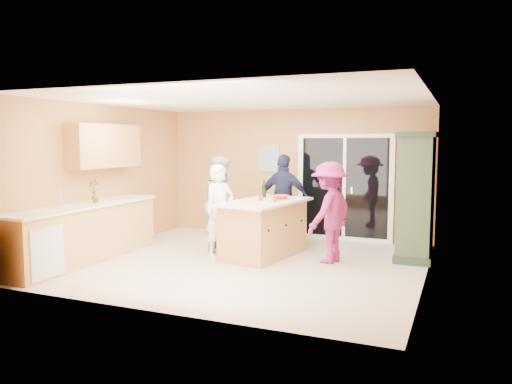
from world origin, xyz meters
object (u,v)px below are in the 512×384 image
at_px(woman_navy, 284,199).
at_px(woman_magenta, 330,212).
at_px(kitchen_island, 264,230).
at_px(woman_white, 220,211).
at_px(green_hutch, 416,198).
at_px(woman_grey, 222,203).

relative_size(woman_navy, woman_magenta, 1.05).
relative_size(kitchen_island, woman_white, 1.24).
bearing_deg(green_hutch, woman_magenta, -147.44).
bearing_deg(kitchen_island, green_hutch, 27.51).
bearing_deg(woman_white, woman_grey, 48.94).
bearing_deg(woman_navy, woman_grey, 51.28).
xyz_separation_m(woman_white, woman_navy, (0.61, 1.53, 0.07)).
height_order(woman_navy, woman_magenta, woman_navy).
relative_size(woman_grey, woman_navy, 0.99).
distance_m(kitchen_island, woman_grey, 0.99).
height_order(kitchen_island, woman_navy, woman_navy).
height_order(kitchen_island, woman_white, woman_white).
bearing_deg(green_hutch, kitchen_island, -161.52).
bearing_deg(green_hutch, woman_navy, 171.78).
relative_size(green_hutch, woman_grey, 1.25).
relative_size(green_hutch, woman_navy, 1.23).
height_order(green_hutch, woman_white, green_hutch).
height_order(kitchen_island, woman_magenta, woman_magenta).
xyz_separation_m(green_hutch, woman_grey, (-3.28, -0.62, -0.18)).
bearing_deg(woman_white, woman_navy, 4.19).
bearing_deg(woman_grey, woman_white, -176.07).
bearing_deg(woman_magenta, kitchen_island, -73.08).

